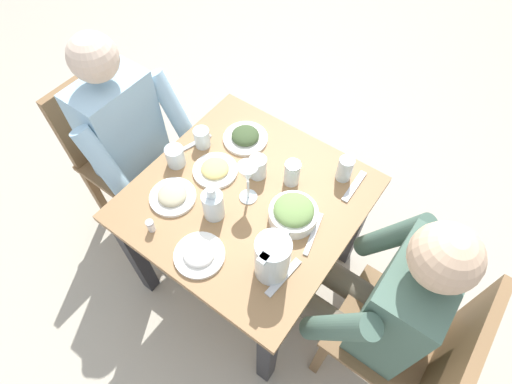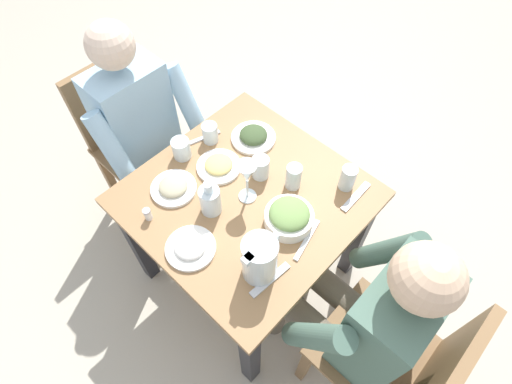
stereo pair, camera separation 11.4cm
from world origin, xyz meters
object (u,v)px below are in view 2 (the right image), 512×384
plate_yoghurt (190,247)px  water_glass_near_left (181,149)px  oil_carafe (210,201)px  dining_table (247,212)px  diner_far (150,135)px  water_glass_far_left (294,177)px  plate_fries (219,165)px  salt_shaker (148,214)px  salad_bowl (289,216)px  water_glass_by_pitcher (210,133)px  chair_near (399,363)px  chair_far (131,134)px  plate_dolmas (253,136)px  water_glass_far_right (348,178)px  water_glass_center (261,167)px  plate_beans (173,187)px  water_pitcher (260,259)px  diner_near (360,310)px  wine_glass (247,174)px

plate_yoghurt → water_glass_near_left: 0.44m
oil_carafe → dining_table: bearing=-21.1°
diner_far → water_glass_far_left: bearing=-74.0°
plate_fries → salt_shaker: (-0.35, 0.02, 0.01)m
plate_fries → plate_yoghurt: bearing=-149.1°
salad_bowl → water_glass_by_pitcher: (0.08, 0.51, 0.00)m
chair_near → diner_far: bearing=89.6°
chair_near → chair_far: size_ratio=1.00×
plate_dolmas → water_glass_far_right: size_ratio=1.76×
chair_far → oil_carafe: 0.79m
dining_table → water_glass_center: 0.21m
chair_far → plate_beans: (-0.14, -0.56, 0.23)m
plate_beans → water_glass_by_pitcher: 0.29m
water_pitcher → water_glass_near_left: bearing=75.1°
diner_near → plate_yoghurt: 0.63m
dining_table → plate_yoghurt: plate_yoghurt is taller
diner_near → plate_dolmas: (0.27, 0.77, 0.09)m
salad_bowl → plate_fries: (0.00, 0.38, -0.03)m
water_pitcher → water_glass_center: water_pitcher is taller
plate_dolmas → water_glass_by_pitcher: 0.18m
water_glass_far_left → salt_shaker: water_glass_far_left is taller
salad_bowl → water_glass_far_right: bearing=-11.3°
water_glass_far_left → salt_shaker: bearing=148.9°
dining_table → water_glass_by_pitcher: (0.10, 0.31, 0.17)m
plate_beans → salt_shaker: 0.15m
salad_bowl → water_glass_near_left: bearing=96.3°
oil_carafe → salt_shaker: bearing=142.9°
water_glass_far_right → oil_carafe: oil_carafe is taller
chair_far → salt_shaker: chair_far is taller
water_pitcher → plate_fries: size_ratio=1.04×
water_glass_near_left → salad_bowl: bearing=-83.7°
water_pitcher → salad_bowl: bearing=14.1°
chair_near → plate_beans: (-0.13, 1.01, 0.23)m
plate_dolmas → plate_yoghurt: size_ratio=1.05×
water_pitcher → salt_shaker: bearing=106.2°
water_glass_near_left → salt_shaker: water_glass_near_left is taller
plate_yoghurt → wine_glass: wine_glass is taller
water_glass_near_left → water_glass_by_pitcher: (0.14, -0.02, -0.00)m
water_pitcher → plate_beans: 0.49m
salad_bowl → water_glass_by_pitcher: size_ratio=2.12×
water_glass_far_right → water_glass_far_left: (-0.14, 0.16, 0.00)m
diner_near → wine_glass: bearing=85.7°
dining_table → salad_bowl: size_ratio=4.57×
diner_far → water_glass_far_right: bearing=-68.2°
plate_yoghurt → plate_fries: bearing=30.9°
plate_fries → water_glass_center: bearing=-58.5°
water_glass_far_right → water_glass_near_left: bearing=120.1°
plate_fries → plate_dolmas: (0.21, 0.01, 0.00)m
water_glass_by_pitcher → water_glass_center: bearing=-88.1°
chair_near → water_glass_far_left: 0.77m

